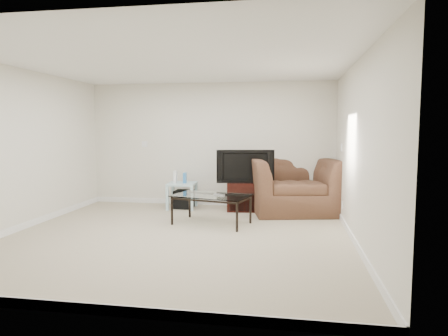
% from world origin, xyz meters
% --- Properties ---
extents(floor, '(5.00, 5.00, 0.00)m').
position_xyz_m(floor, '(0.00, 0.00, 0.00)').
color(floor, tan).
rests_on(floor, ground).
extents(ceiling, '(5.00, 5.00, 0.00)m').
position_xyz_m(ceiling, '(0.00, 0.00, 2.50)').
color(ceiling, white).
rests_on(ceiling, ground).
extents(wall_back, '(5.00, 0.02, 2.50)m').
position_xyz_m(wall_back, '(0.00, 2.50, 1.25)').
color(wall_back, silver).
rests_on(wall_back, ground).
extents(wall_left, '(0.02, 5.00, 2.50)m').
position_xyz_m(wall_left, '(-2.50, 0.00, 1.25)').
color(wall_left, silver).
rests_on(wall_left, ground).
extents(wall_right, '(0.02, 5.00, 2.50)m').
position_xyz_m(wall_right, '(2.50, 0.00, 1.25)').
color(wall_right, silver).
rests_on(wall_right, ground).
extents(plate_back, '(0.12, 0.02, 0.12)m').
position_xyz_m(plate_back, '(-1.40, 2.49, 1.25)').
color(plate_back, white).
rests_on(plate_back, wall_back).
extents(plate_right_switch, '(0.02, 0.09, 0.13)m').
position_xyz_m(plate_right_switch, '(2.49, 1.60, 1.25)').
color(plate_right_switch, white).
rests_on(plate_right_switch, wall_right).
extents(plate_right_outlet, '(0.02, 0.08, 0.12)m').
position_xyz_m(plate_right_outlet, '(2.49, 1.30, 0.30)').
color(plate_right_outlet, white).
rests_on(plate_right_outlet, wall_right).
extents(tv_stand, '(0.71, 0.52, 0.55)m').
position_xyz_m(tv_stand, '(0.77, 2.05, 0.28)').
color(tv_stand, black).
rests_on(tv_stand, floor).
extents(dvd_player, '(0.36, 0.27, 0.05)m').
position_xyz_m(dvd_player, '(0.77, 2.01, 0.46)').
color(dvd_player, black).
rests_on(dvd_player, tv_stand).
extents(television, '(1.03, 0.38, 0.63)m').
position_xyz_m(television, '(0.77, 2.02, 0.87)').
color(television, black).
rests_on(television, tv_stand).
extents(side_table, '(0.56, 0.56, 0.51)m').
position_xyz_m(side_table, '(-0.48, 2.05, 0.26)').
color(side_table, silver).
rests_on(side_table, floor).
extents(subwoofer, '(0.36, 0.36, 0.35)m').
position_xyz_m(subwoofer, '(-0.45, 2.07, 0.18)').
color(subwoofer, black).
rests_on(subwoofer, floor).
extents(game_console, '(0.08, 0.18, 0.23)m').
position_xyz_m(game_console, '(-0.61, 2.02, 0.63)').
color(game_console, white).
rests_on(game_console, side_table).
extents(game_case, '(0.07, 0.15, 0.20)m').
position_xyz_m(game_case, '(-0.42, 2.03, 0.61)').
color(game_case, '#337FCC').
rests_on(game_case, side_table).
extents(recliner, '(1.73, 1.31, 1.36)m').
position_xyz_m(recliner, '(1.67, 2.05, 0.68)').
color(recliner, '#503425').
rests_on(recliner, floor).
extents(coffee_table, '(1.36, 0.97, 0.48)m').
position_xyz_m(coffee_table, '(0.35, 0.85, 0.24)').
color(coffee_table, black).
rests_on(coffee_table, floor).
extents(remote, '(0.20, 0.13, 0.02)m').
position_xyz_m(remote, '(0.48, 0.85, 0.49)').
color(remote, '#B2B2B7').
rests_on(remote, coffee_table).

